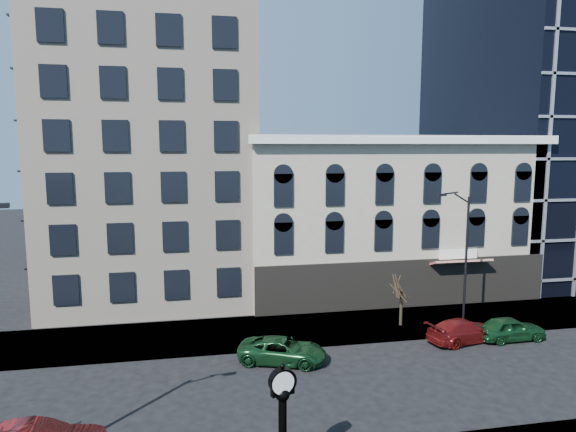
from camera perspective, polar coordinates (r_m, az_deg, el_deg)
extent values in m
plane|color=black|center=(26.00, -2.83, -19.10)|extent=(160.00, 160.00, 0.00)
cube|color=gray|center=(33.26, -4.80, -12.82)|extent=(160.00, 6.00, 0.12)
cube|color=beige|center=(42.69, -15.18, 17.30)|extent=(15.00, 15.00, 38.00)
cube|color=#B3AC93|center=(42.21, 10.33, -0.17)|extent=(22.00, 10.00, 12.00)
cube|color=white|center=(37.02, 13.49, 8.27)|extent=(22.60, 0.80, 0.60)
cube|color=black|center=(38.47, 12.90, -7.41)|extent=(22.00, 0.30, 3.60)
cube|color=maroon|center=(39.38, 18.65, -4.87)|extent=(4.50, 1.18, 0.55)
cube|color=black|center=(56.34, 28.19, 9.17)|extent=(20.00, 20.00, 28.00)
sphere|color=black|center=(18.37, -0.61, -19.18)|extent=(0.51, 0.51, 0.51)
cube|color=black|center=(18.32, -0.61, -18.93)|extent=(0.84, 0.40, 0.23)
cylinder|color=black|center=(18.16, -0.62, -17.90)|extent=(0.99, 0.52, 0.94)
cylinder|color=white|center=(18.03, -0.52, -18.11)|extent=(0.78, 0.22, 0.80)
cylinder|color=white|center=(18.30, -0.71, -17.70)|extent=(0.78, 0.22, 0.80)
sphere|color=black|center=(17.93, -0.62, -16.33)|extent=(0.18, 0.18, 0.18)
cube|color=black|center=(18.24, -28.81, 1.04)|extent=(0.64, 0.32, 0.16)
cylinder|color=black|center=(34.76, 19.16, -4.93)|extent=(0.16, 0.16, 8.49)
cylinder|color=black|center=(35.84, 18.86, -11.25)|extent=(0.36, 0.36, 0.39)
cube|color=black|center=(33.10, 16.78, 2.26)|extent=(0.55, 0.25, 0.14)
cylinder|color=#2F2517|center=(34.76, 12.45, -9.89)|extent=(0.20, 0.20, 2.37)
imported|color=#143F1E|center=(28.98, -0.62, -14.71)|extent=(5.27, 3.71, 1.34)
imported|color=maroon|center=(33.46, 18.94, -11.97)|extent=(5.04, 2.91, 1.37)
imported|color=#143F1E|center=(34.75, 23.48, -11.40)|extent=(4.23, 1.77, 1.43)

